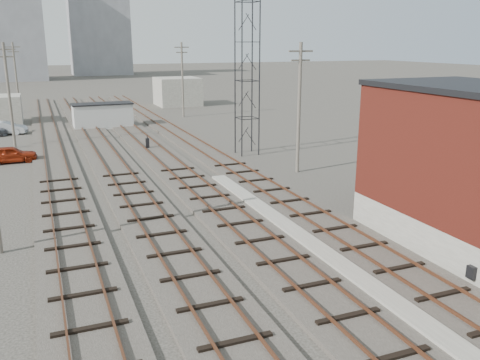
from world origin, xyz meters
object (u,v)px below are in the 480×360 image
car_silver (6,128)px  car_red (11,154)px  switch_stand (147,143)px  site_trailer (103,115)px

car_silver → car_red: bearing=-162.4°
car_red → car_silver: (-0.82, 13.79, -0.00)m
car_red → car_silver: bearing=2.1°
switch_stand → car_red: 10.81m
car_silver → switch_stand: bearing=-124.0°
switch_stand → site_trailer: (-2.02, 13.48, 0.77)m
car_red → car_silver: same height
site_trailer → car_red: 16.79m
site_trailer → car_silver: size_ratio=1.62×
car_silver → site_trailer: bearing=-72.7°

